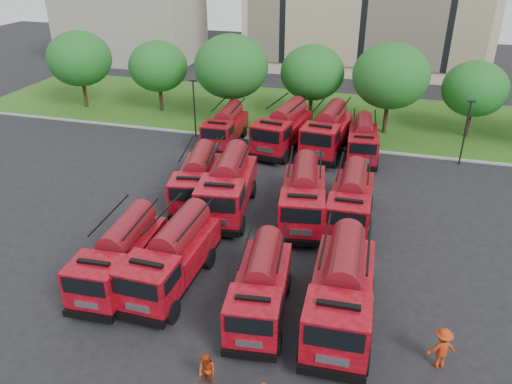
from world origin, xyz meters
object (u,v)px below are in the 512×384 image
(fire_truck_6, at_px, (303,195))
(fire_truck_7, at_px, (351,200))
(fire_truck_3, at_px, (341,290))
(firefighter_4, at_px, (190,238))
(fire_truck_1, at_px, (172,256))
(fire_truck_4, at_px, (197,179))
(firefighter_3, at_px, (438,365))
(fire_truck_2, at_px, (261,287))
(fire_truck_8, at_px, (226,127))
(fire_truck_10, at_px, (327,131))
(fire_truck_5, at_px, (228,185))
(fire_truck_11, at_px, (363,140))
(firefighter_5, at_px, (331,229))
(fire_truck_0, at_px, (120,255))
(fire_truck_9, at_px, (283,128))
(firefighter_2, at_px, (339,336))

(fire_truck_6, relative_size, fire_truck_7, 1.09)
(fire_truck_3, relative_size, firefighter_4, 4.96)
(fire_truck_1, relative_size, fire_truck_4, 1.00)
(firefighter_3, bearing_deg, fire_truck_6, -75.19)
(fire_truck_2, height_order, fire_truck_7, fire_truck_7)
(fire_truck_8, bearing_deg, fire_truck_4, -83.80)
(fire_truck_10, bearing_deg, fire_truck_5, -107.10)
(fire_truck_1, distance_m, fire_truck_11, 20.57)
(fire_truck_8, height_order, firefighter_5, fire_truck_8)
(firefighter_4, bearing_deg, fire_truck_1, 117.19)
(fire_truck_2, xyz_separation_m, fire_truck_4, (-6.96, 9.76, 0.08))
(fire_truck_0, distance_m, fire_truck_3, 11.11)
(fire_truck_3, relative_size, fire_truck_4, 1.07)
(fire_truck_8, relative_size, fire_truck_11, 1.02)
(fire_truck_3, bearing_deg, fire_truck_0, 177.57)
(fire_truck_4, xyz_separation_m, fire_truck_11, (9.92, 10.26, -0.10))
(fire_truck_2, distance_m, fire_truck_11, 20.24)
(fire_truck_3, relative_size, firefighter_5, 4.59)
(fire_truck_1, relative_size, fire_truck_9, 0.90)
(fire_truck_0, distance_m, fire_truck_10, 21.43)
(fire_truck_0, bearing_deg, fire_truck_4, 83.71)
(fire_truck_2, relative_size, fire_truck_8, 1.01)
(fire_truck_1, relative_size, fire_truck_10, 0.91)
(fire_truck_3, distance_m, fire_truck_11, 19.64)
(fire_truck_4, xyz_separation_m, fire_truck_9, (3.41, 10.44, 0.20))
(fire_truck_10, bearing_deg, firefighter_5, -75.24)
(fire_truck_3, xyz_separation_m, fire_truck_6, (-3.39, 8.74, -0.08))
(fire_truck_0, xyz_separation_m, fire_truck_7, (10.58, 9.03, 0.02))
(fire_truck_4, height_order, fire_truck_7, fire_truck_7)
(fire_truck_9, distance_m, firefighter_4, 15.26)
(fire_truck_4, height_order, fire_truck_9, fire_truck_9)
(fire_truck_1, height_order, fire_truck_8, fire_truck_1)
(fire_truck_3, bearing_deg, fire_truck_9, 107.84)
(fire_truck_6, distance_m, firefighter_2, 10.46)
(fire_truck_0, relative_size, fire_truck_5, 0.87)
(fire_truck_2, relative_size, fire_truck_9, 0.84)
(fire_truck_2, bearing_deg, fire_truck_9, 93.14)
(fire_truck_5, xyz_separation_m, firefighter_4, (-1.16, -3.83, -1.79))
(firefighter_5, bearing_deg, fire_truck_6, -35.32)
(fire_truck_8, distance_m, firefighter_3, 26.75)
(fire_truck_6, bearing_deg, fire_truck_11, 67.69)
(firefighter_3, height_order, firefighter_4, firefighter_3)
(fire_truck_7, xyz_separation_m, fire_truck_11, (-0.15, 10.53, -0.11))
(fire_truck_3, xyz_separation_m, fire_truck_4, (-10.60, 9.37, -0.17))
(fire_truck_8, bearing_deg, firefighter_5, -49.35)
(fire_truck_1, height_order, firefighter_5, fire_truck_1)
(fire_truck_2, height_order, fire_truck_3, fire_truck_3)
(fire_truck_6, relative_size, fire_truck_10, 0.96)
(fire_truck_0, xyz_separation_m, firefighter_5, (9.62, 7.98, -1.60))
(fire_truck_6, xyz_separation_m, firefighter_5, (1.90, -0.71, -1.71))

